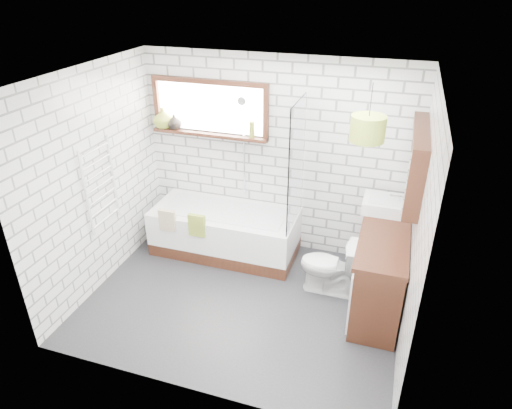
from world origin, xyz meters
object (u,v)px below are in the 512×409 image
(vanity, at_px, (381,266))
(basin, at_px, (385,205))
(toilet, at_px, (330,266))
(bathtub, at_px, (225,231))
(pendant, at_px, (368,128))

(vanity, xyz_separation_m, basin, (-0.06, 0.46, 0.52))
(basin, xyz_separation_m, toilet, (-0.49, -0.47, -0.63))
(bathtub, relative_size, toilet, 2.70)
(basin, height_order, pendant, pendant)
(toilet, bearing_deg, vanity, 91.41)
(bathtub, distance_m, pendant, 2.59)
(vanity, xyz_separation_m, pendant, (-0.29, -0.35, 1.65))
(basin, bearing_deg, vanity, -82.50)
(toilet, height_order, pendant, pendant)
(pendant, bearing_deg, bathtub, 156.17)
(bathtub, relative_size, basin, 3.87)
(vanity, relative_size, basin, 3.31)
(bathtub, distance_m, vanity, 2.04)
(toilet, xyz_separation_m, pendant, (0.26, -0.33, 1.76))
(bathtub, xyz_separation_m, basin, (1.93, 0.06, 0.68))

